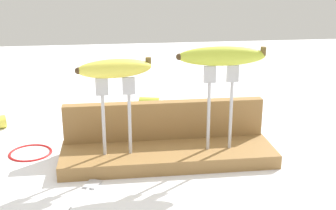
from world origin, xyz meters
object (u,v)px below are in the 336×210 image
banana_chunk_far (150,103)px  banana_raised_left (115,68)px  fork_stand_right (220,100)px  fork_fallen_near (80,195)px  wire_coil (30,152)px  fork_stand_left (116,109)px  banana_raised_right (222,56)px

banana_chunk_far → banana_raised_left: bearing=-105.2°
fork_stand_right → fork_fallen_near: (-0.29, -0.12, -0.14)m
wire_coil → banana_chunk_far: bearing=43.5°
fork_fallen_near → wire_coil: 0.25m
banana_chunk_far → wire_coil: banana_chunk_far is taller
fork_stand_left → wire_coil: bearing=154.3°
fork_stand_left → fork_fallen_near: fork_stand_left is taller
fork_stand_right → banana_chunk_far: (-0.12, 0.38, -0.12)m
fork_stand_right → banana_raised_right: bearing=177.3°
fork_stand_left → banana_raised_left: banana_raised_left is taller
fork_stand_left → banana_chunk_far: bearing=74.8°
fork_stand_left → wire_coil: size_ratio=1.69×
fork_stand_left → banana_raised_right: banana_raised_right is taller
banana_raised_right → wire_coil: size_ratio=1.91×
fork_stand_left → fork_fallen_near: (-0.07, -0.12, -0.13)m
fork_stand_right → fork_fallen_near: bearing=-157.3°
banana_raised_left → wire_coil: bearing=154.2°
banana_raised_left → banana_chunk_far: banana_raised_left is taller
fork_stand_right → banana_raised_right: banana_raised_right is taller
fork_stand_left → banana_raised_left: size_ratio=1.07×
fork_stand_right → banana_chunk_far: 0.42m
wire_coil → banana_raised_right: bearing=-12.9°
banana_raised_left → banana_raised_right: (0.22, 0.00, 0.02)m
fork_fallen_near → banana_chunk_far: (0.18, 0.51, 0.01)m
fork_stand_left → banana_raised_right: bearing=0.0°
fork_fallen_near → fork_stand_right: bearing=22.7°
fork_stand_left → fork_stand_right: (0.22, 0.00, 0.01)m
fork_stand_right → wire_coil: (-0.42, 0.10, -0.14)m
banana_raised_left → wire_coil: size_ratio=1.58×
fork_fallen_near → wire_coil: same height
banana_raised_left → fork_fallen_near: 0.26m
fork_fallen_near → banana_chunk_far: banana_chunk_far is taller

